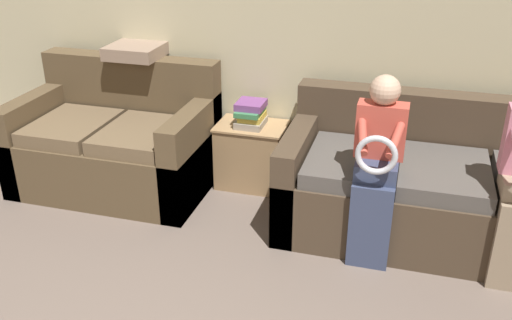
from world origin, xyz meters
TOP-DOWN VIEW (x-y plane):
  - wall_back at (0.00, 3.32)m, footprint 7.71×0.06m
  - couch_main at (1.30, 2.74)m, footprint 2.16×1.00m
  - couch_side at (-1.21, 2.79)m, footprint 1.51×0.95m
  - child_left_seated at (0.88, 2.32)m, footprint 0.31×0.38m
  - side_shelf at (-0.16, 3.07)m, footprint 0.55×0.39m
  - book_stack at (-0.16, 3.07)m, footprint 0.22×0.27m
  - throw_pillow at (-1.13, 3.12)m, footprint 0.42×0.42m

SIDE VIEW (x-z plane):
  - side_shelf at x=-0.16m, z-range 0.01..0.53m
  - couch_main at x=1.30m, z-range -0.12..0.78m
  - couch_side at x=-1.21m, z-range -0.15..0.84m
  - book_stack at x=-0.16m, z-range 0.52..0.72m
  - child_left_seated at x=0.88m, z-range 0.07..1.28m
  - throw_pillow at x=-1.13m, z-range 0.99..1.09m
  - wall_back at x=0.00m, z-range 0.00..2.55m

